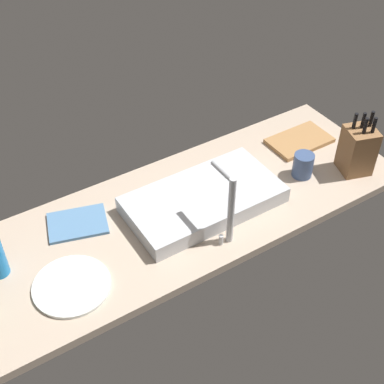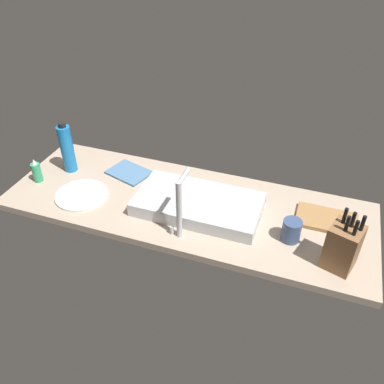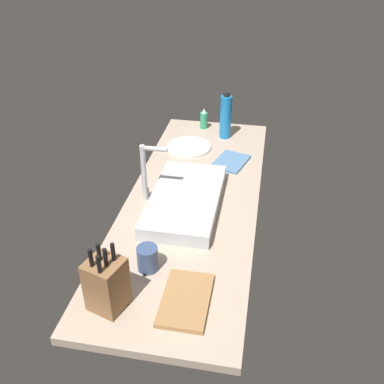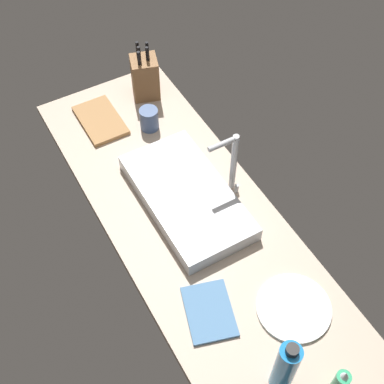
% 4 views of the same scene
% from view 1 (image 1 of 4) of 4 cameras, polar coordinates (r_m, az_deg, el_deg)
% --- Properties ---
extents(countertop_slab, '(1.72, 0.60, 0.04)m').
position_cam_1_polar(countertop_slab, '(1.98, -0.83, -2.21)').
color(countertop_slab, tan).
rests_on(countertop_slab, ground).
extents(sink_basin, '(0.57, 0.30, 0.06)m').
position_cam_1_polar(sink_basin, '(1.96, 1.23, -0.81)').
color(sink_basin, '#B7BABF').
rests_on(sink_basin, countertop_slab).
extents(faucet, '(0.06, 0.12, 0.28)m').
position_cam_1_polar(faucet, '(1.76, 3.96, -1.33)').
color(faucet, '#B7BABF').
rests_on(faucet, countertop_slab).
extents(knife_block, '(0.14, 0.14, 0.26)m').
position_cam_1_polar(knife_block, '(2.18, 17.27, 4.35)').
color(knife_block, brown).
rests_on(knife_block, countertop_slab).
extents(cutting_board, '(0.26, 0.16, 0.02)m').
position_cam_1_polar(cutting_board, '(2.33, 11.40, 5.40)').
color(cutting_board, '#9E7042').
rests_on(cutting_board, countertop_slab).
extents(dinner_plate, '(0.25, 0.25, 0.01)m').
position_cam_1_polar(dinner_plate, '(1.76, -12.73, -9.74)').
color(dinner_plate, silver).
rests_on(dinner_plate, countertop_slab).
extents(dish_towel, '(0.24, 0.21, 0.01)m').
position_cam_1_polar(dish_towel, '(1.95, -12.13, -3.30)').
color(dish_towel, teal).
rests_on(dish_towel, countertop_slab).
extents(coffee_mug, '(0.08, 0.08, 0.10)m').
position_cam_1_polar(coffee_mug, '(2.13, 11.77, 2.82)').
color(coffee_mug, '#384C75').
rests_on(coffee_mug, countertop_slab).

